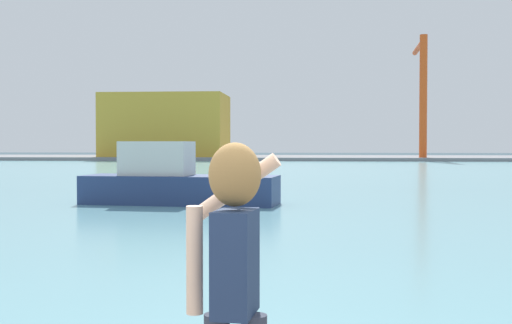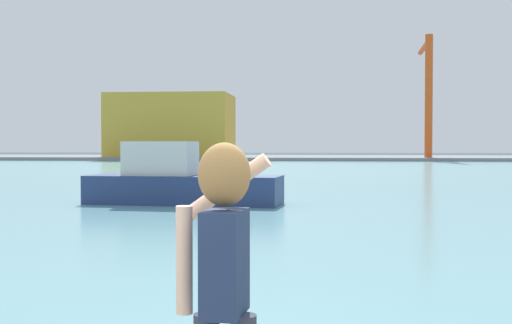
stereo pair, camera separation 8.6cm
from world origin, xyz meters
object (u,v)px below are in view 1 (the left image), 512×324
object	(u,v)px
boat_moored	(175,182)
port_crane	(422,83)
person_photographer	(234,269)
warehouse_left	(167,126)

from	to	relation	value
boat_moored	port_crane	world-z (taller)	port_crane
person_photographer	warehouse_left	size ratio (longest dim) A/B	0.10
person_photographer	warehouse_left	world-z (taller)	warehouse_left
boat_moored	port_crane	size ratio (longest dim) A/B	0.47
warehouse_left	port_crane	size ratio (longest dim) A/B	1.06
person_photographer	port_crane	xyz separation A→B (m)	(15.09, 85.64, 8.71)
person_photographer	port_crane	bearing A→B (deg)	-3.77
person_photographer	port_crane	size ratio (longest dim) A/B	0.11
warehouse_left	boat_moored	bearing A→B (deg)	-77.26
warehouse_left	person_photographer	bearing A→B (deg)	-77.28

